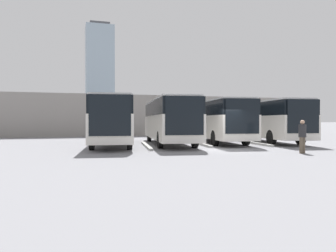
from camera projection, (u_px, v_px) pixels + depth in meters
ground_plane at (227, 150)px, 20.18m from camera, size 600.00×600.00×0.00m
bus_0 at (264, 120)px, 27.54m from camera, size 4.16×12.01×3.35m
curb_divider_0 at (253, 143)px, 25.29m from camera, size 1.12×6.47×0.15m
bus_1 at (215, 120)px, 26.79m from camera, size 4.16×12.01×3.35m
curb_divider_1 at (199, 143)px, 24.54m from camera, size 1.12×6.47×0.15m
bus_2 at (169, 120)px, 24.69m from camera, size 4.16×12.01×3.35m
curb_divider_2 at (146, 146)px, 22.44m from camera, size 1.12×6.47×0.15m
bus_3 at (112, 120)px, 23.56m from camera, size 4.16×12.01×3.35m
pedestrian at (302, 135)px, 17.86m from camera, size 0.54×0.54×1.82m
station_building at (143, 116)px, 43.26m from camera, size 43.85×12.91×4.81m
office_tower at (99, 74)px, 242.98m from camera, size 20.22×20.22×73.69m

